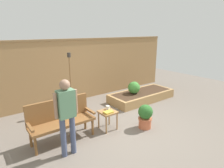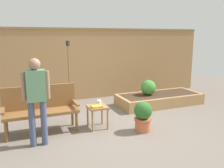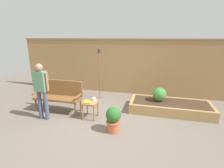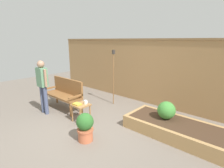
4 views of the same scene
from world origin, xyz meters
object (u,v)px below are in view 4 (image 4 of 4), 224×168
at_px(side_table, 81,107).
at_px(book_on_table, 77,104).
at_px(tiki_torch, 113,68).
at_px(cup_on_table, 86,102).
at_px(shrub_near_bench, 166,110).
at_px(garden_bench, 65,92).
at_px(person_by_bench, 42,82).
at_px(potted_boxwood, 85,126).

relative_size(side_table, book_on_table, 2.16).
bearing_deg(tiki_torch, side_table, -81.32).
bearing_deg(cup_on_table, tiki_torch, 102.20).
bearing_deg(shrub_near_bench, side_table, -150.83).
relative_size(garden_bench, book_on_table, 6.48).
relative_size(book_on_table, person_by_bench, 0.14).
bearing_deg(cup_on_table, garden_bench, 172.55).
bearing_deg(book_on_table, potted_boxwood, -29.15).
distance_m(potted_boxwood, tiki_torch, 2.49).
relative_size(garden_bench, side_table, 3.00).
relative_size(potted_boxwood, person_by_bench, 0.40).
distance_m(side_table, tiki_torch, 1.78).
distance_m(garden_bench, tiki_torch, 1.71).
xyz_separation_m(side_table, person_by_bench, (-1.23, -0.38, 0.54)).
relative_size(book_on_table, potted_boxwood, 0.36).
bearing_deg(tiki_torch, person_by_bench, -117.23).
bearing_deg(potted_boxwood, tiki_torch, 116.43).
height_order(garden_bench, tiki_torch, tiki_torch).
distance_m(garden_bench, book_on_table, 1.13).
xyz_separation_m(side_table, book_on_table, (-0.04, -0.09, 0.10)).
height_order(book_on_table, potted_boxwood, potted_boxwood).
height_order(shrub_near_bench, person_by_bench, person_by_bench).
bearing_deg(cup_on_table, person_by_bench, -159.89).
distance_m(garden_bench, shrub_near_bench, 3.09).
height_order(book_on_table, tiki_torch, tiki_torch).
bearing_deg(side_table, tiki_torch, 98.68).
bearing_deg(potted_boxwood, person_by_bench, 175.83).
distance_m(book_on_table, potted_boxwood, 0.96).
xyz_separation_m(garden_bench, person_by_bench, (-0.12, -0.64, 0.39)).
relative_size(potted_boxwood, shrub_near_bench, 1.49).
height_order(side_table, shrub_near_bench, shrub_near_bench).
distance_m(cup_on_table, person_by_bench, 1.45).
distance_m(side_table, potted_boxwood, 0.96).
height_order(garden_bench, potted_boxwood, garden_bench).
relative_size(book_on_table, shrub_near_bench, 0.53).
relative_size(tiki_torch, person_by_bench, 1.16).
distance_m(garden_bench, person_by_bench, 0.75).
bearing_deg(tiki_torch, cup_on_table, -77.80).
bearing_deg(potted_boxwood, side_table, 146.63).
bearing_deg(garden_bench, person_by_bench, -100.46).
distance_m(tiki_torch, person_by_bench, 2.20).
bearing_deg(person_by_bench, tiki_torch, 62.77).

